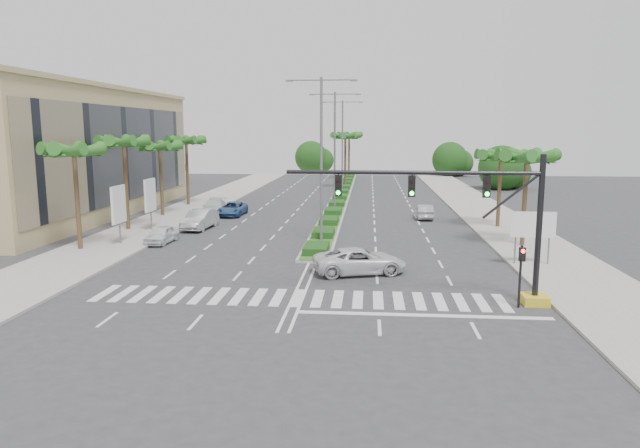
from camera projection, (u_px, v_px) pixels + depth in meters
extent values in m
plane|color=#333335|center=(298.00, 298.00, 28.46)|extent=(160.00, 160.00, 0.00)
cube|color=gray|center=(511.00, 231.00, 46.81)|extent=(6.00, 120.00, 0.15)
cube|color=gray|center=(153.00, 226.00, 49.40)|extent=(6.00, 120.00, 0.15)
cube|color=gray|center=(342.00, 195.00, 72.68)|extent=(2.20, 75.00, 0.20)
cube|color=#326322|center=(342.00, 194.00, 72.66)|extent=(1.80, 75.00, 0.04)
cube|color=tan|center=(65.00, 154.00, 55.25)|extent=(12.00, 36.00, 12.00)
cube|color=gold|center=(534.00, 300.00, 27.44)|extent=(1.20, 1.20, 0.45)
cylinder|color=black|center=(539.00, 229.00, 26.88)|extent=(0.28, 0.28, 7.00)
cylinder|color=black|center=(412.00, 173.00, 26.96)|extent=(12.00, 0.20, 0.20)
cylinder|color=black|center=(510.00, 197.00, 26.75)|extent=(2.53, 0.12, 2.15)
cube|color=black|center=(487.00, 187.00, 26.77)|extent=(0.32, 0.24, 1.00)
cylinder|color=#19E533|center=(487.00, 194.00, 26.69)|extent=(0.20, 0.06, 0.20)
cube|color=black|center=(412.00, 186.00, 27.07)|extent=(0.32, 0.24, 1.00)
cylinder|color=#19E533|center=(412.00, 193.00, 26.98)|extent=(0.20, 0.06, 0.20)
cube|color=black|center=(338.00, 186.00, 27.37)|extent=(0.32, 0.24, 1.00)
cylinder|color=#19E533|center=(338.00, 193.00, 27.28)|extent=(0.20, 0.06, 0.20)
cylinder|color=black|center=(520.00, 277.00, 26.72)|extent=(0.12, 0.12, 3.00)
cube|color=black|center=(522.00, 254.00, 26.40)|extent=(0.28, 0.22, 0.65)
cylinder|color=red|center=(523.00, 251.00, 26.24)|extent=(0.18, 0.05, 0.18)
cylinder|color=slate|center=(515.00, 244.00, 35.03)|extent=(0.10, 0.10, 2.80)
cylinder|color=slate|center=(549.00, 244.00, 34.86)|extent=(0.10, 0.10, 2.80)
cube|color=#0C6638|center=(533.00, 225.00, 34.75)|extent=(2.60, 0.08, 1.50)
cube|color=white|center=(534.00, 225.00, 34.70)|extent=(2.70, 0.02, 1.60)
cylinder|color=slate|center=(120.00, 226.00, 41.26)|extent=(0.12, 0.12, 2.80)
cube|color=white|center=(118.00, 205.00, 41.00)|extent=(0.18, 2.10, 2.70)
cube|color=#D8594C|center=(118.00, 205.00, 41.00)|extent=(0.12, 2.00, 2.60)
cylinder|color=slate|center=(151.00, 214.00, 47.16)|extent=(0.12, 0.12, 2.80)
cube|color=white|center=(150.00, 195.00, 46.90)|extent=(0.18, 2.10, 2.70)
cube|color=#D8594C|center=(150.00, 195.00, 46.90)|extent=(0.12, 2.00, 2.60)
cylinder|color=brown|center=(77.00, 201.00, 39.12)|extent=(0.32, 0.32, 7.00)
sphere|color=brown|center=(74.00, 151.00, 38.57)|extent=(0.70, 0.70, 0.70)
cone|color=#24571B|center=(90.00, 152.00, 38.49)|extent=(0.90, 3.62, 1.50)
cone|color=#24571B|center=(90.00, 152.00, 39.37)|extent=(3.39, 2.96, 1.50)
cone|color=#24571B|center=(78.00, 152.00, 39.66)|extent=(3.73, 1.68, 1.50)
cone|color=#24571B|center=(64.00, 152.00, 39.14)|extent=(2.38, 3.65, 1.50)
cone|color=#24571B|center=(56.00, 153.00, 38.20)|extent=(2.38, 3.65, 1.50)
cone|color=#24571B|center=(62.00, 153.00, 37.55)|extent=(3.73, 1.68, 1.50)
cone|color=#24571B|center=(77.00, 153.00, 37.68)|extent=(3.39, 2.96, 1.50)
cylinder|color=brown|center=(126.00, 186.00, 46.95)|extent=(0.32, 0.32, 7.40)
sphere|color=brown|center=(124.00, 142.00, 46.37)|extent=(0.70, 0.70, 0.70)
cone|color=#24571B|center=(137.00, 144.00, 46.29)|extent=(0.90, 3.62, 1.50)
cone|color=#24571B|center=(136.00, 143.00, 47.17)|extent=(3.39, 2.96, 1.50)
cone|color=#24571B|center=(126.00, 143.00, 47.46)|extent=(3.73, 1.68, 1.50)
cone|color=#24571B|center=(115.00, 143.00, 46.94)|extent=(2.38, 3.65, 1.50)
cone|color=#24571B|center=(109.00, 144.00, 46.00)|extent=(2.38, 3.65, 1.50)
cone|color=#24571B|center=(115.00, 144.00, 45.35)|extent=(3.73, 1.68, 1.50)
cone|color=#24571B|center=(127.00, 144.00, 45.48)|extent=(3.39, 2.96, 1.50)
cylinder|color=brown|center=(161.00, 181.00, 54.86)|extent=(0.32, 0.32, 6.80)
sphere|color=brown|center=(160.00, 147.00, 54.33)|extent=(0.70, 0.70, 0.70)
cone|color=#24571B|center=(171.00, 148.00, 54.25)|extent=(0.90, 3.62, 1.50)
cone|color=#24571B|center=(170.00, 148.00, 55.13)|extent=(3.39, 2.96, 1.50)
cone|color=#24571B|center=(161.00, 148.00, 55.42)|extent=(3.73, 1.68, 1.50)
cone|color=#24571B|center=(152.00, 148.00, 54.90)|extent=(2.38, 3.65, 1.50)
cone|color=#24571B|center=(148.00, 148.00, 53.96)|extent=(2.38, 3.65, 1.50)
cone|color=#24571B|center=(153.00, 148.00, 53.31)|extent=(3.73, 1.68, 1.50)
cone|color=#24571B|center=(164.00, 148.00, 53.44)|extent=(3.39, 2.96, 1.50)
cylinder|color=brown|center=(187.00, 173.00, 62.70)|extent=(0.32, 0.32, 7.20)
sphere|color=brown|center=(186.00, 141.00, 62.13)|extent=(0.70, 0.70, 0.70)
cone|color=#24571B|center=(196.00, 142.00, 62.05)|extent=(0.90, 3.62, 1.50)
cone|color=#24571B|center=(195.00, 142.00, 62.93)|extent=(3.39, 2.96, 1.50)
cone|color=#24571B|center=(187.00, 142.00, 63.22)|extent=(3.73, 1.68, 1.50)
cone|color=#24571B|center=(179.00, 142.00, 62.70)|extent=(2.38, 3.65, 1.50)
cone|color=#24571B|center=(176.00, 142.00, 61.76)|extent=(2.38, 3.65, 1.50)
cone|color=#24571B|center=(181.00, 142.00, 61.11)|extent=(3.73, 1.68, 1.50)
cone|color=#24571B|center=(190.00, 142.00, 61.24)|extent=(3.39, 2.96, 1.50)
cylinder|color=brown|center=(524.00, 202.00, 40.46)|extent=(0.32, 0.32, 6.50)
sphere|color=brown|center=(527.00, 157.00, 39.94)|extent=(0.70, 0.70, 0.70)
cone|color=#24571B|center=(543.00, 159.00, 39.87)|extent=(0.90, 3.62, 1.50)
cone|color=#24571B|center=(534.00, 158.00, 40.75)|extent=(3.39, 2.96, 1.50)
cone|color=#24571B|center=(519.00, 158.00, 41.04)|extent=(3.73, 1.68, 1.50)
cone|color=#24571B|center=(511.00, 158.00, 40.51)|extent=(2.38, 3.65, 1.50)
cone|color=#24571B|center=(514.00, 159.00, 39.58)|extent=(2.38, 3.65, 1.50)
cone|color=#24571B|center=(528.00, 160.00, 38.93)|extent=(3.73, 1.68, 1.50)
cone|color=#24571B|center=(541.00, 159.00, 39.06)|extent=(3.39, 2.96, 1.50)
cylinder|color=brown|center=(499.00, 192.00, 48.35)|extent=(0.32, 0.32, 6.20)
sphere|color=brown|center=(501.00, 156.00, 47.86)|extent=(0.70, 0.70, 0.70)
cone|color=#24571B|center=(514.00, 158.00, 47.78)|extent=(0.90, 3.62, 1.50)
cone|color=#24571B|center=(507.00, 157.00, 48.66)|extent=(3.39, 2.96, 1.50)
cone|color=#24571B|center=(495.00, 157.00, 48.95)|extent=(3.73, 1.68, 1.50)
cone|color=#24571B|center=(488.00, 157.00, 48.43)|extent=(2.38, 3.65, 1.50)
cone|color=#24571B|center=(490.00, 158.00, 47.49)|extent=(2.38, 3.65, 1.50)
cone|color=#24571B|center=(501.00, 158.00, 46.84)|extent=(3.73, 1.68, 1.50)
cone|color=#24571B|center=(512.00, 158.00, 46.97)|extent=(3.39, 2.96, 1.50)
cylinder|color=brown|center=(345.00, 162.00, 81.91)|extent=(0.32, 0.32, 7.50)
sphere|color=brown|center=(345.00, 136.00, 81.32)|extent=(0.70, 0.70, 0.70)
cone|color=#24571B|center=(353.00, 137.00, 81.24)|extent=(0.90, 3.62, 1.50)
cone|color=#24571B|center=(350.00, 137.00, 82.12)|extent=(3.39, 2.96, 1.50)
cone|color=#24571B|center=(344.00, 137.00, 82.41)|extent=(3.73, 1.68, 1.50)
cone|color=#24571B|center=(339.00, 137.00, 81.89)|extent=(2.38, 3.65, 1.50)
cone|color=#24571B|center=(338.00, 137.00, 80.95)|extent=(2.38, 3.65, 1.50)
cone|color=#24571B|center=(343.00, 137.00, 80.30)|extent=(3.73, 1.68, 1.50)
cone|color=#24571B|center=(350.00, 137.00, 80.43)|extent=(3.39, 2.96, 1.50)
cylinder|color=brown|center=(349.00, 157.00, 96.66)|extent=(0.32, 0.32, 7.50)
sphere|color=brown|center=(349.00, 135.00, 96.06)|extent=(0.70, 0.70, 0.70)
cone|color=#24571B|center=(356.00, 136.00, 95.98)|extent=(0.90, 3.62, 1.50)
cone|color=#24571B|center=(353.00, 136.00, 96.86)|extent=(3.39, 2.96, 1.50)
cone|color=#24571B|center=(348.00, 136.00, 97.15)|extent=(3.73, 1.68, 1.50)
cone|color=#24571B|center=(343.00, 136.00, 96.63)|extent=(2.38, 3.65, 1.50)
cone|color=#24571B|center=(343.00, 136.00, 95.69)|extent=(2.38, 3.65, 1.50)
cone|color=#24571B|center=(347.00, 136.00, 95.04)|extent=(3.73, 1.68, 1.50)
cone|color=#24571B|center=(353.00, 136.00, 95.17)|extent=(3.39, 2.96, 1.50)
cylinder|color=slate|center=(321.00, 162.00, 41.24)|extent=(0.20, 0.20, 12.00)
cylinder|color=slate|center=(305.00, 80.00, 40.40)|extent=(2.40, 0.10, 0.10)
cylinder|color=slate|center=(338.00, 80.00, 40.20)|extent=(2.40, 0.10, 0.10)
cube|color=slate|center=(289.00, 81.00, 40.50)|extent=(0.50, 0.25, 0.12)
cube|color=slate|center=(354.00, 80.00, 40.11)|extent=(0.50, 0.25, 0.12)
cylinder|color=slate|center=(335.00, 153.00, 56.97)|extent=(0.20, 0.20, 12.00)
cylinder|color=slate|center=(323.00, 94.00, 56.13)|extent=(2.40, 0.10, 0.10)
cylinder|color=slate|center=(347.00, 94.00, 55.92)|extent=(2.40, 0.10, 0.10)
cube|color=slate|center=(312.00, 95.00, 56.23)|extent=(0.50, 0.25, 0.12)
cube|color=slate|center=(358.00, 94.00, 55.84)|extent=(0.50, 0.25, 0.12)
cylinder|color=slate|center=(342.00, 148.00, 72.70)|extent=(0.20, 0.20, 12.00)
cylinder|color=slate|center=(333.00, 102.00, 71.85)|extent=(2.40, 0.10, 0.10)
cylinder|color=slate|center=(352.00, 102.00, 71.65)|extent=(2.40, 0.10, 0.10)
cube|color=slate|center=(324.00, 102.00, 71.96)|extent=(0.50, 0.25, 0.12)
cube|color=slate|center=(361.00, 102.00, 71.57)|extent=(0.50, 0.25, 0.12)
imported|color=silver|center=(162.00, 235.00, 42.18)|extent=(1.76, 3.85, 1.28)
imported|color=silver|center=(200.00, 219.00, 48.25)|extent=(2.14, 5.09, 1.63)
imported|color=#2C5288|center=(232.00, 209.00, 55.84)|extent=(2.30, 4.82, 1.33)
imported|color=silver|center=(214.00, 207.00, 56.43)|extent=(2.56, 5.25, 1.47)
imported|color=silver|center=(360.00, 261.00, 33.23)|extent=(5.88, 3.86, 1.50)
imported|color=#ADADB1|center=(424.00, 212.00, 53.90)|extent=(1.47, 4.11, 1.35)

